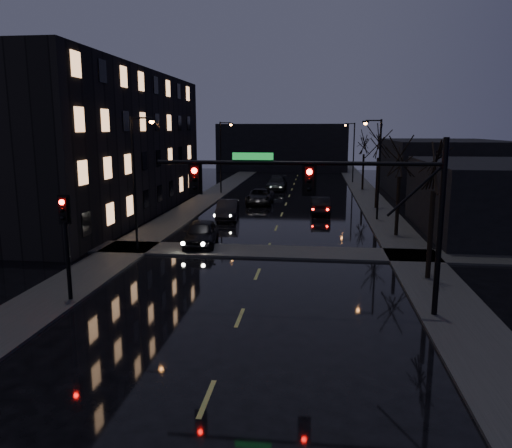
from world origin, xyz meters
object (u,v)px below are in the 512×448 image
(oncoming_car_a, at_px, (201,233))
(lead_car, at_px, (320,205))
(oncoming_car_c, at_px, (260,196))
(oncoming_car_b, at_px, (228,209))
(oncoming_car_d, at_px, (277,183))

(oncoming_car_a, height_order, lead_car, oncoming_car_a)
(oncoming_car_a, height_order, oncoming_car_c, oncoming_car_a)
(oncoming_car_c, bearing_deg, oncoming_car_a, -95.45)
(oncoming_car_a, relative_size, oncoming_car_b, 1.00)
(oncoming_car_c, relative_size, lead_car, 1.16)
(oncoming_car_b, xyz_separation_m, oncoming_car_d, (2.45, 20.07, 0.01))
(oncoming_car_b, relative_size, lead_car, 1.04)
(oncoming_car_a, bearing_deg, oncoming_car_d, 80.01)
(oncoming_car_c, xyz_separation_m, oncoming_car_d, (0.75, 11.48, 0.06))
(oncoming_car_b, xyz_separation_m, oncoming_car_c, (1.70, 8.59, -0.05))
(oncoming_car_c, height_order, oncoming_car_d, oncoming_car_d)
(oncoming_car_b, height_order, oncoming_car_d, oncoming_car_d)
(oncoming_car_d, height_order, lead_car, oncoming_car_d)
(oncoming_car_b, bearing_deg, oncoming_car_c, 73.25)
(oncoming_car_a, relative_size, oncoming_car_d, 0.87)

